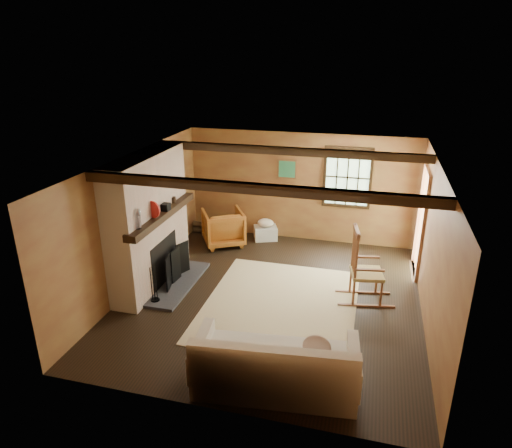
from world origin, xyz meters
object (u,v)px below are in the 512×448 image
(rocking_chair, at_px, (364,271))
(armchair, at_px, (223,227))
(fireplace, at_px, (150,227))
(laundry_basket, at_px, (265,233))
(sofa, at_px, (276,369))

(rocking_chair, relative_size, armchair, 1.55)
(fireplace, xyz_separation_m, laundry_basket, (1.51, 2.49, -0.95))
(laundry_basket, xyz_separation_m, armchair, (-0.83, -0.50, 0.24))
(armchair, bearing_deg, rocking_chair, 121.17)
(rocking_chair, relative_size, sofa, 0.61)
(fireplace, distance_m, rocking_chair, 3.80)
(sofa, bearing_deg, rocking_chair, 62.73)
(armchair, bearing_deg, sofa, 86.38)
(rocking_chair, relative_size, laundry_basket, 2.65)
(sofa, xyz_separation_m, laundry_basket, (-1.27, 4.68, -0.15))
(fireplace, bearing_deg, laundry_basket, 58.70)
(fireplace, height_order, armchair, fireplace)
(sofa, distance_m, laundry_basket, 4.85)
(sofa, height_order, laundry_basket, sofa)
(laundry_basket, height_order, armchair, armchair)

